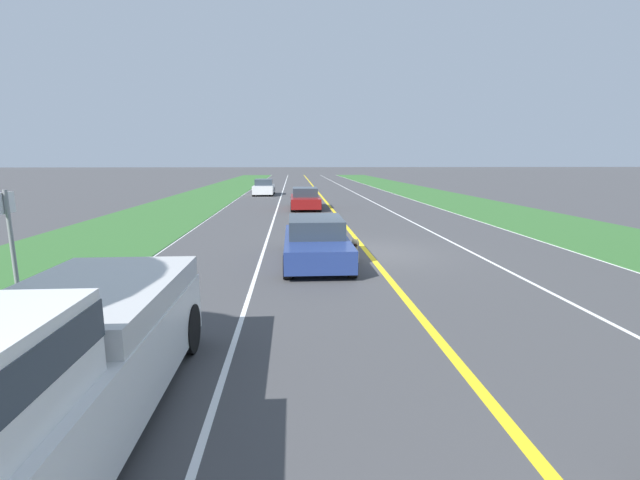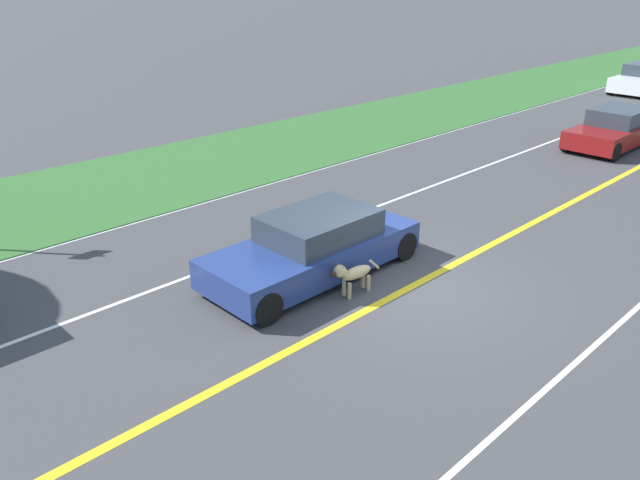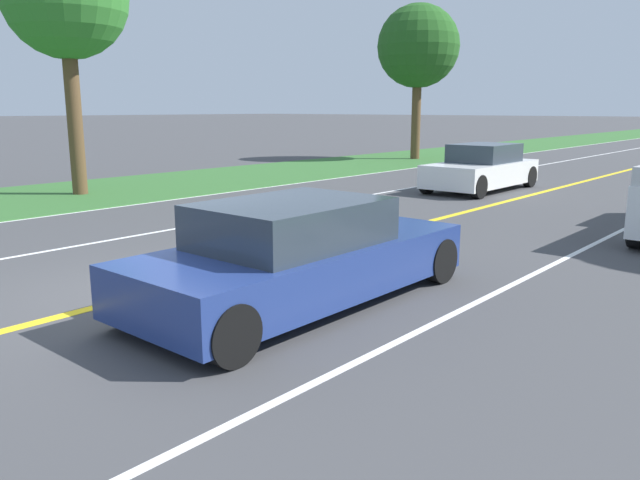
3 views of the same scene
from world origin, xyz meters
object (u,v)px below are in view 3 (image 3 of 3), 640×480
Objects in this scene: dog at (243,252)px; roadside_tree_left_far at (418,47)px; ego_car at (300,255)px; oncoming_car at (482,169)px.

dog is 0.18× the size of roadside_tree_left_far.
roadside_tree_left_far reaches higher than ego_car.
oncoming_car reaches higher than dog.
roadside_tree_left_far is (-7.78, 8.63, 4.59)m from oncoming_car.
dog is at bearing 174.67° from ego_car.
ego_car is 3.72× the size of dog.
ego_car is 1.19m from dog.
oncoming_car is (-3.40, 11.80, 0.03)m from ego_car.
dog is 23.15m from roadside_tree_left_far.
oncoming_car is at bearing 106.09° from ego_car.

